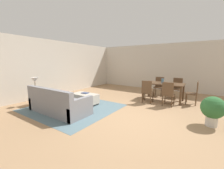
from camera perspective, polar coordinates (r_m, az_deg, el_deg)
ground_plane at (r=4.44m, az=6.89°, el=-12.93°), size 10.80×10.80×0.00m
wall_back at (r=8.88m, az=21.97°, el=6.50°), size 9.00×0.12×2.70m
wall_left at (r=7.60m, az=-22.91°, el=6.10°), size 0.12×11.00×2.70m
area_rug at (r=5.44m, az=-15.25°, el=-8.94°), size 3.00×2.80×0.01m
couch at (r=5.03m, az=-20.95°, el=-7.35°), size 2.17×0.92×0.86m
ottoman_table at (r=5.71m, az=-10.85°, el=-5.45°), size 1.04×0.57×0.42m
side_table at (r=6.16m, az=-28.38°, el=-3.41°), size 0.40×0.40×0.56m
table_lamp at (r=6.08m, az=-28.75°, el=1.45°), size 0.26×0.26×0.52m
dining_table at (r=6.47m, az=20.02°, el=-0.29°), size 1.62×0.86×0.76m
dining_chair_near_left at (r=5.87m, az=14.03°, el=-2.35°), size 0.41×0.41×0.92m
dining_chair_near_right at (r=5.68m, az=21.73°, el=-3.12°), size 0.42×0.42×0.92m
dining_chair_far_left at (r=7.33m, az=18.47°, el=-0.28°), size 0.42×0.42×0.92m
dining_chair_far_right at (r=7.19m, az=24.85°, el=-0.84°), size 0.40×0.40×0.92m
dining_chair_head_east at (r=6.36m, az=30.27°, el=-2.47°), size 0.41×0.41×0.92m
vase_centerpiece at (r=6.43m, az=19.77°, el=1.39°), size 0.11×0.11×0.19m
book_on_ottoman at (r=5.74m, az=-10.78°, el=-3.37°), size 0.28×0.23×0.03m
potted_plant at (r=4.52m, az=35.59°, el=-7.99°), size 0.57×0.57×0.79m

